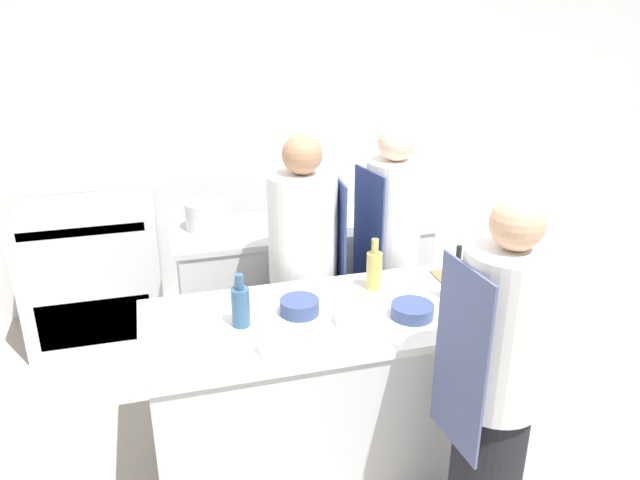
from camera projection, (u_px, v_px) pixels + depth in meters
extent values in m
plane|color=#A89E8E|center=(337.00, 455.00, 3.41)|extent=(16.00, 16.00, 0.00)
cube|color=silver|center=(258.00, 123.00, 4.78)|extent=(8.00, 0.06, 2.80)
cube|color=silver|center=(338.00, 391.00, 3.25)|extent=(1.85, 0.77, 0.85)
cube|color=white|center=(339.00, 316.00, 3.09)|extent=(1.93, 0.81, 0.04)
cube|color=silver|center=(303.00, 285.00, 4.39)|extent=(1.69, 0.59, 0.85)
cube|color=silver|center=(303.00, 227.00, 4.22)|extent=(1.76, 0.62, 0.04)
cube|color=silver|center=(94.00, 272.00, 4.45)|extent=(0.92, 0.71, 0.97)
cube|color=black|center=(96.00, 322.00, 4.22)|extent=(0.73, 0.01, 0.34)
cube|color=black|center=(81.00, 232.00, 3.97)|extent=(0.78, 0.01, 0.06)
cylinder|color=black|center=(485.00, 473.00, 2.76)|extent=(0.32, 0.32, 0.77)
cylinder|color=silver|center=(504.00, 329.00, 2.48)|extent=(0.37, 0.37, 0.69)
cube|color=#4C567F|center=(460.00, 359.00, 2.46)|extent=(0.04, 0.35, 0.80)
sphere|color=tan|center=(517.00, 224.00, 2.31)|extent=(0.21, 0.21, 0.21)
cylinder|color=black|center=(304.00, 337.00, 3.84)|extent=(0.34, 0.34, 0.75)
cylinder|color=silver|center=(303.00, 230.00, 3.57)|extent=(0.40, 0.40, 0.66)
cube|color=navy|center=(337.00, 242.00, 3.64)|extent=(0.04, 0.38, 0.78)
sphere|color=#9E7051|center=(302.00, 155.00, 3.40)|extent=(0.22, 0.22, 0.22)
cylinder|color=black|center=(388.00, 320.00, 4.03)|extent=(0.29, 0.29, 0.76)
cylinder|color=silver|center=(393.00, 215.00, 3.75)|extent=(0.34, 0.34, 0.68)
cube|color=navy|center=(368.00, 235.00, 3.72)|extent=(0.08, 0.32, 0.79)
sphere|color=beige|center=(397.00, 142.00, 3.58)|extent=(0.22, 0.22, 0.22)
cylinder|color=#B2A84C|center=(374.00, 271.00, 3.29)|extent=(0.08, 0.08, 0.20)
cylinder|color=#B2A84C|center=(375.00, 246.00, 3.23)|extent=(0.04, 0.04, 0.08)
cylinder|color=black|center=(456.00, 281.00, 3.15)|extent=(0.06, 0.06, 0.22)
cylinder|color=black|center=(459.00, 254.00, 3.09)|extent=(0.03, 0.03, 0.09)
cylinder|color=#2D5175|center=(241.00, 307.00, 2.93)|extent=(0.09, 0.09, 0.19)
cylinder|color=#2D5175|center=(239.00, 282.00, 2.88)|extent=(0.04, 0.04, 0.07)
cylinder|color=navy|center=(412.00, 311.00, 3.03)|extent=(0.21, 0.21, 0.07)
cylinder|color=white|center=(353.00, 316.00, 2.98)|extent=(0.17, 0.17, 0.07)
cylinder|color=navy|center=(300.00, 306.00, 3.06)|extent=(0.19, 0.19, 0.08)
cylinder|color=white|center=(269.00, 345.00, 2.72)|extent=(0.08, 0.08, 0.09)
cube|color=olive|center=(463.00, 278.00, 3.43)|extent=(0.29, 0.26, 0.01)
cylinder|color=silver|center=(208.00, 215.00, 4.11)|extent=(0.29, 0.29, 0.19)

